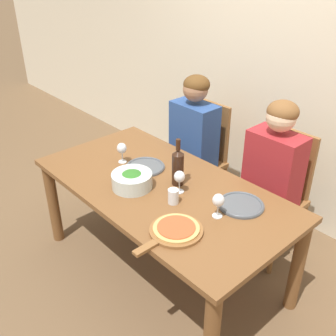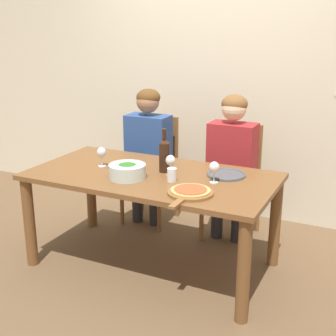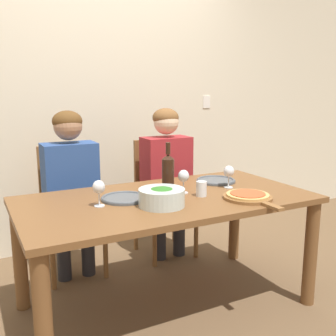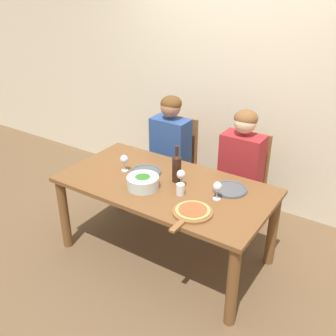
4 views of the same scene
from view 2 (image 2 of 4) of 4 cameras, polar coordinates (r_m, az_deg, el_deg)
ground_plane at (r=3.67m, az=-1.88°, el=-11.58°), size 40.00×40.00×0.00m
back_wall at (r=4.42m, az=5.90°, el=11.73°), size 10.00×0.06×2.70m
dining_table at (r=3.42m, az=-1.98°, el=-2.47°), size 1.78×0.92×0.73m
chair_left at (r=4.32m, az=-1.76°, el=0.32°), size 0.42×0.42×0.96m
chair_right at (r=4.03m, az=8.12°, el=-1.09°), size 0.42×0.42×0.96m
person_woman at (r=4.16m, az=-2.52°, el=2.92°), size 0.47×0.51×1.23m
person_man at (r=3.86m, az=7.74°, el=1.65°), size 0.47×0.51×1.23m
wine_bottle at (r=3.40m, az=-0.46°, el=1.65°), size 0.08×0.08×0.32m
broccoli_bowl at (r=3.29m, az=-4.98°, el=-0.37°), size 0.26×0.26×0.11m
dinner_plate_left at (r=3.55m, az=-5.09°, el=0.25°), size 0.28×0.28×0.02m
dinner_plate_right at (r=3.37m, az=7.11°, el=-0.78°), size 0.28×0.28×0.02m
pizza_on_board at (r=2.98m, az=2.70°, el=-2.97°), size 0.30×0.44×0.04m
wine_glass_left at (r=3.56m, az=-8.07°, el=1.81°), size 0.07×0.07×0.15m
wine_glass_right at (r=3.18m, az=5.65°, el=-0.02°), size 0.07×0.07×0.15m
wine_glass_centre at (r=3.32m, az=0.30°, el=0.81°), size 0.07×0.07×0.15m
water_tumbler at (r=3.21m, az=0.48°, el=-0.83°), size 0.07×0.07×0.09m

